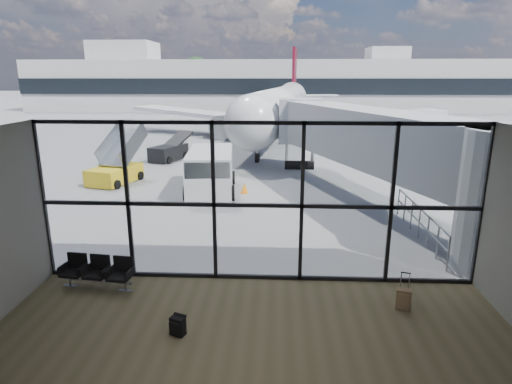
# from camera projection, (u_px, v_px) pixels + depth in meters

# --- Properties ---
(ground) EXTENTS (220.00, 220.00, 0.00)m
(ground) POSITION_uv_depth(u_px,v_px,m) (273.00, 124.00, 50.79)
(ground) COLOR slate
(ground) RESTS_ON ground
(lounge_shell) EXTENTS (12.02, 8.01, 4.51)m
(lounge_shell) POSITION_uv_depth(u_px,v_px,m) (244.00, 265.00, 6.93)
(lounge_shell) COLOR brown
(lounge_shell) RESTS_ON ground
(glass_curtain_wall) EXTENTS (12.10, 0.12, 4.50)m
(glass_curtain_wall) POSITION_uv_depth(u_px,v_px,m) (258.00, 204.00, 11.66)
(glass_curtain_wall) COLOR white
(glass_curtain_wall) RESTS_ON ground
(jet_bridge) EXTENTS (8.00, 16.50, 4.33)m
(jet_bridge) POSITION_uv_depth(u_px,v_px,m) (381.00, 145.00, 18.10)
(jet_bridge) COLOR #9B9DA0
(jet_bridge) RESTS_ON ground
(apron_railing) EXTENTS (0.06, 5.46, 1.11)m
(apron_railing) POSITION_uv_depth(u_px,v_px,m) (420.00, 219.00, 15.16)
(apron_railing) COLOR gray
(apron_railing) RESTS_ON ground
(far_terminal) EXTENTS (80.00, 12.20, 11.00)m
(far_terminal) POSITION_uv_depth(u_px,v_px,m) (271.00, 84.00, 70.88)
(far_terminal) COLOR #B1B2AD
(far_terminal) RESTS_ON ground
(tree_0) EXTENTS (4.95, 4.95, 7.12)m
(tree_0) POSITION_uv_depth(u_px,v_px,m) (43.00, 81.00, 82.57)
(tree_0) COLOR #382619
(tree_0) RESTS_ON ground
(tree_1) EXTENTS (5.61, 5.61, 8.07)m
(tree_1) POSITION_uv_depth(u_px,v_px,m) (72.00, 77.00, 82.11)
(tree_1) COLOR #382619
(tree_1) RESTS_ON ground
(tree_2) EXTENTS (6.27, 6.27, 9.03)m
(tree_2) POSITION_uv_depth(u_px,v_px,m) (103.00, 74.00, 81.66)
(tree_2) COLOR #382619
(tree_2) RESTS_ON ground
(tree_3) EXTENTS (4.95, 4.95, 7.12)m
(tree_3) POSITION_uv_depth(u_px,v_px,m) (134.00, 81.00, 81.70)
(tree_3) COLOR #382619
(tree_3) RESTS_ON ground
(tree_4) EXTENTS (5.61, 5.61, 8.07)m
(tree_4) POSITION_uv_depth(u_px,v_px,m) (165.00, 78.00, 81.25)
(tree_4) COLOR #382619
(tree_4) RESTS_ON ground
(tree_5) EXTENTS (6.27, 6.27, 9.03)m
(tree_5) POSITION_uv_depth(u_px,v_px,m) (196.00, 74.00, 80.80)
(tree_5) COLOR #382619
(tree_5) RESTS_ON ground
(seating_row) EXTENTS (2.01, 0.78, 0.89)m
(seating_row) POSITION_uv_depth(u_px,v_px,m) (98.00, 270.00, 11.66)
(seating_row) COLOR gray
(seating_row) RESTS_ON ground
(backpack) EXTENTS (0.38, 0.38, 0.48)m
(backpack) POSITION_uv_depth(u_px,v_px,m) (178.00, 326.00, 9.52)
(backpack) COLOR black
(backpack) RESTS_ON ground
(suitcase) EXTENTS (0.40, 0.33, 0.96)m
(suitcase) POSITION_uv_depth(u_px,v_px,m) (403.00, 299.00, 10.54)
(suitcase) COLOR #7B6244
(suitcase) RESTS_ON ground
(airliner) EXTENTS (30.24, 35.16, 9.07)m
(airliner) POSITION_uv_depth(u_px,v_px,m) (281.00, 107.00, 40.75)
(airliner) COLOR silver
(airliner) RESTS_ON ground
(service_van) EXTENTS (2.71, 4.98, 2.09)m
(service_van) POSITION_uv_depth(u_px,v_px,m) (211.00, 172.00, 20.95)
(service_van) COLOR silver
(service_van) RESTS_ON ground
(belt_loader) EXTENTS (2.54, 4.05, 1.77)m
(belt_loader) POSITION_uv_depth(u_px,v_px,m) (169.00, 152.00, 29.26)
(belt_loader) COLOR black
(belt_loader) RESTS_ON ground
(mobile_stairs) EXTENTS (2.53, 3.85, 2.49)m
(mobile_stairs) POSITION_uv_depth(u_px,v_px,m) (116.00, 172.00, 23.11)
(mobile_stairs) COLOR gold
(mobile_stairs) RESTS_ON ground
(traffic_cone_a) EXTENTS (0.43, 0.43, 0.61)m
(traffic_cone_a) POSITION_uv_depth(u_px,v_px,m) (222.00, 177.00, 23.33)
(traffic_cone_a) COLOR #E74D0C
(traffic_cone_a) RESTS_ON ground
(traffic_cone_b) EXTENTS (0.36, 0.36, 0.52)m
(traffic_cone_b) POSITION_uv_depth(u_px,v_px,m) (244.00, 188.00, 21.13)
(traffic_cone_b) COLOR orange
(traffic_cone_b) RESTS_ON ground
(traffic_cone_c) EXTENTS (0.41, 0.41, 0.58)m
(traffic_cone_c) POSITION_uv_depth(u_px,v_px,m) (345.00, 160.00, 28.09)
(traffic_cone_c) COLOR orange
(traffic_cone_c) RESTS_ON ground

